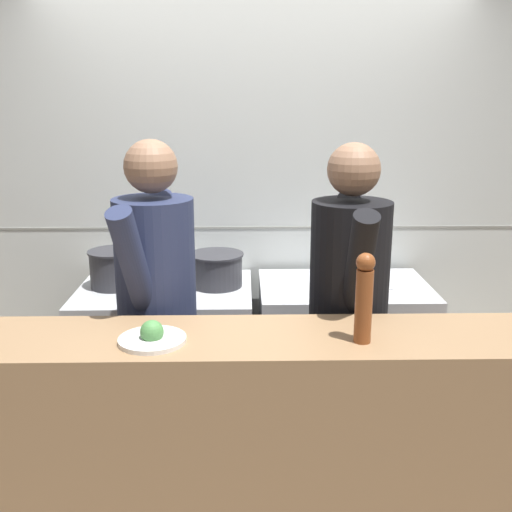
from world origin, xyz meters
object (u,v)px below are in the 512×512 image
object	(u,v)px
sauce_pot	(158,275)
stock_pot	(114,268)
oven_range	(168,361)
braising_pot	(216,269)
mixing_bowl_steel	(347,276)
chefs_knife	(355,293)
plated_dish_main	(152,337)
chef_sous	(348,314)
chef_head_cook	(157,312)
pepper_mill	(364,296)

from	to	relation	value
sauce_pot	stock_pot	bearing A→B (deg)	166.82
oven_range	braising_pot	xyz separation A→B (m)	(0.29, 0.04, 0.54)
braising_pot	mixing_bowl_steel	world-z (taller)	braising_pot
stock_pot	braising_pot	world-z (taller)	stock_pot
stock_pot	chefs_knife	xyz separation A→B (m)	(1.32, -0.20, -0.09)
oven_range	plated_dish_main	world-z (taller)	plated_dish_main
chef_sous	sauce_pot	bearing A→B (deg)	146.84
sauce_pot	mixing_bowl_steel	world-z (taller)	sauce_pot
chef_head_cook	chef_sous	bearing A→B (deg)	12.57
chefs_knife	chef_sous	distance (m)	0.51
mixing_bowl_steel	chef_head_cook	distance (m)	1.18
stock_pot	chef_sous	xyz separation A→B (m)	(1.20, -0.69, -0.03)
sauce_pot	oven_range	bearing A→B (deg)	41.88
braising_pot	oven_range	bearing A→B (deg)	-172.62
oven_range	chef_sous	bearing A→B (deg)	-35.56
mixing_bowl_steel	chefs_knife	bearing A→B (deg)	-87.77
braising_pot	chef_head_cook	size ratio (longest dim) A/B	0.17
stock_pot	plated_dish_main	distance (m)	1.24
braising_pot	chefs_knife	bearing A→B (deg)	-14.93
oven_range	chef_sous	size ratio (longest dim) A/B	0.56
stock_pot	chefs_knife	world-z (taller)	stock_pot
sauce_pot	mixing_bowl_steel	xyz separation A→B (m)	(1.06, 0.06, -0.03)
stock_pot	sauce_pot	world-z (taller)	stock_pot
sauce_pot	chef_head_cook	xyz separation A→B (m)	(0.08, -0.60, 0.00)
pepper_mill	chef_head_cook	bearing A→B (deg)	147.59
oven_range	stock_pot	bearing A→B (deg)	173.24
sauce_pot	plated_dish_main	size ratio (longest dim) A/B	1.04
chef_sous	pepper_mill	bearing A→B (deg)	-93.58
oven_range	sauce_pot	size ratio (longest dim) A/B	3.71
pepper_mill	chef_head_cook	distance (m)	1.01
stock_pot	sauce_pot	bearing A→B (deg)	-13.18
sauce_pot	mixing_bowl_steel	size ratio (longest dim) A/B	1.05
mixing_bowl_steel	stock_pot	bearing A→B (deg)	179.88
chefs_knife	chef_head_cook	world-z (taller)	chef_head_cook
stock_pot	mixing_bowl_steel	bearing A→B (deg)	-0.12
stock_pot	braising_pot	bearing A→B (deg)	0.38
stock_pot	plated_dish_main	xyz separation A→B (m)	(0.39, -1.18, 0.07)
stock_pot	chef_head_cook	distance (m)	0.74
stock_pot	sauce_pot	xyz separation A→B (m)	(0.26, -0.06, -0.03)
braising_pot	pepper_mill	world-z (taller)	pepper_mill
chefs_knife	plated_dish_main	size ratio (longest dim) A/B	1.52
plated_dish_main	chef_sous	xyz separation A→B (m)	(0.81, 0.49, -0.10)
chef_sous	mixing_bowl_steel	bearing A→B (deg)	80.90
stock_pot	pepper_mill	bearing A→B (deg)	-45.60
sauce_pot	chef_sous	size ratio (longest dim) A/B	0.15
chefs_knife	plated_dish_main	xyz separation A→B (m)	(-0.93, -0.98, 0.17)
oven_range	chefs_knife	bearing A→B (deg)	-8.86
plated_dish_main	pepper_mill	size ratio (longest dim) A/B	0.74
braising_pot	sauce_pot	bearing A→B (deg)	-168.72
sauce_pot	chef_head_cook	size ratio (longest dim) A/B	0.15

